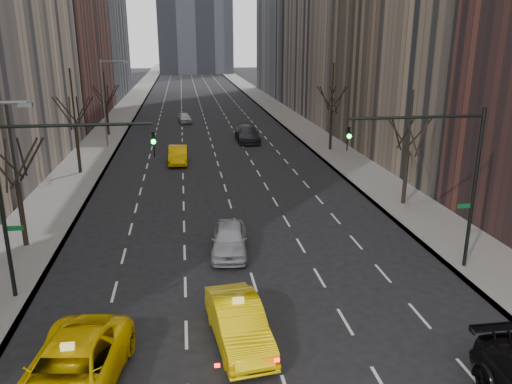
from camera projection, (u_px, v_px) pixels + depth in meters
name	position (u px, v px, depth m)	size (l,w,h in m)	color
sidewalk_left	(123.00, 114.00, 77.04)	(4.50, 320.00, 0.15)	slate
sidewalk_right	(279.00, 111.00, 80.42)	(4.50, 320.00, 0.15)	slate
tree_lw_b	(17.00, 183.00, 26.82)	(3.36, 3.50, 7.82)	black
tree_lw_c	(76.00, 128.00, 41.86)	(3.36, 3.50, 8.74)	black
tree_lw_d	(106.00, 106.00, 59.03)	(3.36, 3.50, 7.36)	black
tree_rw_b	(408.00, 153.00, 33.91)	(3.36, 3.50, 7.82)	black
tree_rw_c	(332.00, 112.00, 50.84)	(3.36, 3.50, 8.74)	black
traffic_mast_left	(40.00, 179.00, 21.02)	(6.69, 0.39, 8.00)	black
traffic_mast_right	(444.00, 164.00, 23.53)	(6.69, 0.39, 8.00)	black
streetlight_far	(107.00, 94.00, 51.96)	(2.83, 0.22, 9.00)	slate
taxi_suv	(70.00, 374.00, 15.97)	(2.95, 6.39, 1.78)	yellow
taxi_sedan	(239.00, 323.00, 18.92)	(1.79, 5.12, 1.69)	yellow
silver_sedan_ahead	(230.00, 239.00, 26.93)	(1.89, 4.69, 1.60)	#9EA0A6
far_taxi	(178.00, 155.00, 46.60)	(1.69, 4.85, 1.60)	#F5B805
far_suv_grey	(247.00, 134.00, 56.42)	(2.45, 6.03, 1.75)	#2A292E
far_car_white	(185.00, 118.00, 69.27)	(1.60, 3.99, 1.36)	silver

